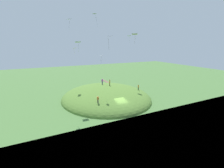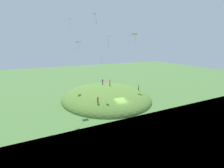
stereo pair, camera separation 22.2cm
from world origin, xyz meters
The scene contains 15 objects.
ground_plane centered at (0.00, 0.00, 0.00)m, with size 160.00×160.00×0.00m, color #4A7439.
grass_hill centered at (8.79, -0.12, 0.00)m, with size 25.84×23.93×6.05m, color #567E31.
dirt_path centered at (24.48, -7.79, 0.02)m, with size 11.59×1.12×0.04m, color brown.
person_on_hilltop centered at (10.19, -1.86, 4.14)m, with size 0.54×0.54×1.83m.
person_near_shore centered at (1.27, 5.05, 3.05)m, with size 0.60×0.60×1.56m.
person_with_child centered at (5.65, -8.57, 3.00)m, with size 0.47×0.47×1.58m.
person_watching_kites centered at (12.85, -0.66, 3.96)m, with size 0.65×0.65×1.75m.
kite_0 centered at (6.65, 7.46, 14.80)m, with size 0.84×1.21×2.36m.
kite_1 centered at (-1.12, 6.07, 19.26)m, with size 0.48×0.78×2.08m.
kite_2 centered at (13.42, 6.74, 13.43)m, with size 1.33×1.16×1.59m.
kite_3 centered at (6.02, 9.16, 19.32)m, with size 1.28×1.06×2.22m.
kite_4 centered at (-5.68, 5.48, 15.46)m, with size 0.72×0.92×2.03m.
kite_5 centered at (-0.50, -2.63, 16.35)m, with size 1.33×1.41×2.12m.
kite_6 centered at (5.03, 2.65, 11.74)m, with size 0.79×0.69×2.02m.
kite_7 centered at (10.22, -7.91, 16.65)m, with size 1.09×1.26×2.00m.
Camera 2 is at (-28.24, 15.52, 14.31)m, focal length 24.52 mm.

